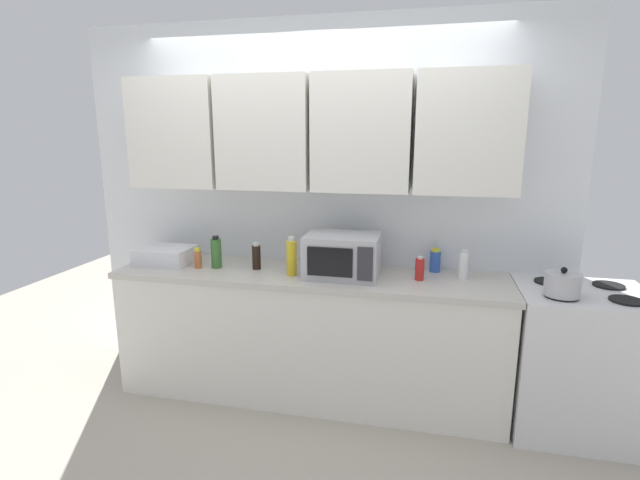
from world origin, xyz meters
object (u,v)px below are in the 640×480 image
(kettle, at_px, (562,284))
(microwave, at_px, (342,255))
(bottle_red_sauce, at_px, (420,269))
(bottle_green_oil, at_px, (216,253))
(stove_range, at_px, (577,360))
(bottle_spice_jar, at_px, (198,259))
(bottle_white_jar, at_px, (463,265))
(dish_rack, at_px, (166,255))
(bottle_yellow_mustard, at_px, (292,257))
(bottle_soy_dark, at_px, (256,257))
(bottle_blue_cleaner, at_px, (435,261))

(kettle, distance_m, microwave, 1.32)
(bottle_red_sauce, height_order, bottle_green_oil, bottle_green_oil)
(stove_range, bearing_deg, bottle_spice_jar, -179.10)
(bottle_spice_jar, bearing_deg, bottle_white_jar, 4.24)
(microwave, xyz_separation_m, bottle_white_jar, (0.78, 0.10, -0.04))
(dish_rack, relative_size, bottle_spice_jar, 2.60)
(bottle_red_sauce, bearing_deg, bottle_white_jar, 15.70)
(bottle_red_sauce, xyz_separation_m, bottle_yellow_mustard, (-0.83, -0.07, 0.05))
(bottle_yellow_mustard, distance_m, bottle_spice_jar, 0.69)
(bottle_soy_dark, bearing_deg, kettle, -5.05)
(bottle_red_sauce, height_order, bottle_yellow_mustard, bottle_yellow_mustard)
(kettle, relative_size, microwave, 0.41)
(bottle_blue_cleaner, distance_m, bottle_spice_jar, 1.65)
(bottle_red_sauce, bearing_deg, bottle_blue_cleaner, 65.69)
(stove_range, xyz_separation_m, bottle_red_sauce, (-0.98, 0.02, 0.52))
(bottle_soy_dark, bearing_deg, bottle_spice_jar, -170.45)
(bottle_red_sauce, height_order, bottle_blue_cleaner, bottle_blue_cleaner)
(stove_range, relative_size, kettle, 4.62)
(kettle, relative_size, bottle_blue_cleaner, 1.21)
(dish_rack, xyz_separation_m, bottle_yellow_mustard, (0.97, -0.08, 0.06))
(bottle_yellow_mustard, relative_size, bottle_green_oil, 1.15)
(dish_rack, bearing_deg, bottle_spice_jar, -11.73)
(stove_range, bearing_deg, bottle_white_jar, 172.37)
(kettle, height_order, bottle_red_sauce, kettle)
(stove_range, bearing_deg, dish_rack, 179.59)
(bottle_blue_cleaner, bearing_deg, kettle, -28.00)
(dish_rack, relative_size, bottle_blue_cleaner, 2.34)
(kettle, xyz_separation_m, bottle_green_oil, (-2.21, 0.14, 0.03))
(bottle_blue_cleaner, xyz_separation_m, bottle_spice_jar, (-1.62, -0.28, -0.01))
(microwave, bearing_deg, bottle_blue_cleaner, 21.68)
(microwave, bearing_deg, dish_rack, 179.02)
(bottle_white_jar, xyz_separation_m, bottle_green_oil, (-1.68, -0.09, 0.01))
(bottle_red_sauce, bearing_deg, dish_rack, 179.90)
(bottle_white_jar, height_order, bottle_soy_dark, bottle_white_jar)
(stove_range, xyz_separation_m, microwave, (-1.48, -0.00, 0.59))
(kettle, height_order, dish_rack, kettle)
(kettle, xyz_separation_m, microwave, (-1.31, 0.14, 0.06))
(kettle, bearing_deg, bottle_white_jar, 156.27)
(kettle, distance_m, bottle_yellow_mustard, 1.64)
(microwave, height_order, bottle_white_jar, microwave)
(bottle_green_oil, xyz_separation_m, bottle_soy_dark, (0.29, 0.03, -0.02))
(stove_range, height_order, bottle_blue_cleaner, bottle_blue_cleaner)
(kettle, distance_m, bottle_soy_dark, 1.93)
(bottle_red_sauce, bearing_deg, bottle_soy_dark, 179.35)
(kettle, distance_m, bottle_green_oil, 2.21)
(bottle_blue_cleaner, xyz_separation_m, bottle_green_oil, (-1.50, -0.24, 0.03))
(bottle_spice_jar, relative_size, bottle_soy_dark, 0.78)
(dish_rack, relative_size, bottle_green_oil, 1.67)
(bottle_blue_cleaner, bearing_deg, stove_range, -15.07)
(microwave, distance_m, bottle_spice_jar, 1.03)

